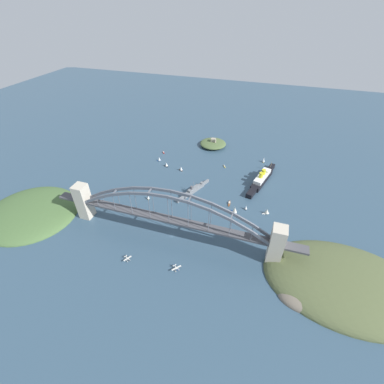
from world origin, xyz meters
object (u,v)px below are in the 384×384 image
(seaplane_taxiing_near_bridge, at_px, (127,259))
(small_boat_2, at_px, (181,168))
(small_boat_5, at_px, (246,208))
(small_boat_7, at_px, (224,166))
(fort_island_mid_harbor, at_px, (213,143))
(small_boat_9, at_px, (229,203))
(small_boat_1, at_px, (264,160))
(small_boat_4, at_px, (148,197))
(small_boat_10, at_px, (159,159))
(small_boat_0, at_px, (166,165))
(harbor_arch_bridge, at_px, (171,219))
(small_boat_6, at_px, (235,210))
(small_boat_8, at_px, (163,152))
(naval_cruiser, at_px, (193,190))
(seaplane_second_in_formation, at_px, (176,268))
(ocean_liner, at_px, (262,179))
(small_boat_3, at_px, (267,211))

(seaplane_taxiing_near_bridge, relative_size, small_boat_2, 1.07)
(small_boat_2, relative_size, small_boat_5, 1.26)
(small_boat_7, bearing_deg, seaplane_taxiing_near_bridge, -105.34)
(fort_island_mid_harbor, relative_size, small_boat_9, 3.82)
(seaplane_taxiing_near_bridge, height_order, small_boat_1, small_boat_1)
(small_boat_4, bearing_deg, fort_island_mid_harbor, 75.36)
(seaplane_taxiing_near_bridge, relative_size, small_boat_10, 1.19)
(small_boat_5, distance_m, small_boat_10, 178.57)
(seaplane_taxiing_near_bridge, relative_size, small_boat_4, 1.34)
(seaplane_taxiing_near_bridge, bearing_deg, small_boat_5, 48.06)
(small_boat_10, bearing_deg, small_boat_0, -35.12)
(small_boat_2, height_order, small_boat_5, small_boat_2)
(small_boat_5, height_order, small_boat_7, small_boat_5)
(small_boat_1, relative_size, small_boat_7, 1.08)
(fort_island_mid_harbor, relative_size, small_boat_4, 7.09)
(harbor_arch_bridge, distance_m, small_boat_9, 98.73)
(seaplane_taxiing_near_bridge, relative_size, small_boat_6, 0.82)
(small_boat_2, bearing_deg, small_boat_8, 137.51)
(small_boat_6, bearing_deg, small_boat_4, -176.45)
(harbor_arch_bridge, bearing_deg, small_boat_4, 135.92)
(harbor_arch_bridge, relative_size, small_boat_0, 38.54)
(harbor_arch_bridge, relative_size, small_boat_2, 34.62)
(harbor_arch_bridge, xyz_separation_m, small_boat_6, (63.35, 62.26, -21.70))
(naval_cruiser, xyz_separation_m, small_boat_1, (88.29, 115.63, 0.98))
(small_boat_5, bearing_deg, fort_island_mid_harbor, 117.76)
(small_boat_6, bearing_deg, small_boat_8, 141.20)
(seaplane_second_in_formation, bearing_deg, small_boat_9, 75.39)
(small_boat_0, relative_size, small_boat_2, 0.90)
(ocean_liner, xyz_separation_m, small_boat_9, (-36.13, -66.00, -5.10))
(small_boat_4, distance_m, small_boat_9, 112.48)
(small_boat_6, height_order, small_boat_7, small_boat_6)
(naval_cruiser, xyz_separation_m, small_boat_3, (105.01, -15.69, 0.82))
(fort_island_mid_harbor, xyz_separation_m, small_boat_3, (112.47, -162.69, -0.83))
(fort_island_mid_harbor, xyz_separation_m, small_boat_1, (95.75, -31.37, -0.67))
(naval_cruiser, relative_size, small_boat_5, 9.42)
(naval_cruiser, bearing_deg, small_boat_9, -10.83)
(seaplane_second_in_formation, xyz_separation_m, small_boat_6, (41.88, 105.09, 2.95))
(naval_cruiser, height_order, small_boat_8, naval_cruiser)
(small_boat_0, relative_size, small_boat_4, 1.13)
(seaplane_second_in_formation, height_order, small_boat_8, seaplane_second_in_formation)
(small_boat_4, relative_size, small_boat_8, 0.96)
(naval_cruiser, height_order, small_boat_2, naval_cruiser)
(small_boat_9, bearing_deg, seaplane_second_in_formation, -104.61)
(small_boat_3, relative_size, small_boat_8, 1.30)
(fort_island_mid_harbor, relative_size, small_boat_3, 5.23)
(small_boat_0, height_order, small_boat_1, small_boat_1)
(small_boat_7, bearing_deg, small_boat_2, -152.84)
(small_boat_4, bearing_deg, seaplane_taxiing_near_bridge, -76.86)
(ocean_liner, xyz_separation_m, seaplane_taxiing_near_bridge, (-122.13, -192.22, -3.90))
(naval_cruiser, distance_m, small_boat_4, 64.95)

